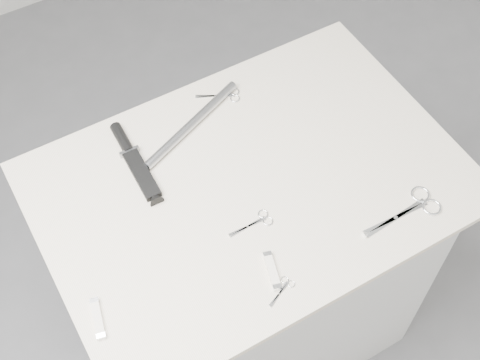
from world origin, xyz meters
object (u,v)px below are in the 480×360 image
sheathed_knife (133,158)px  pocket_knife_a (98,318)px  pocket_knife_b (272,271)px  embroidery_scissors_b (226,95)px  tiny_scissors (283,289)px  embroidery_scissors_a (257,222)px  plinth (249,271)px  metal_rail (192,124)px  large_shears (415,207)px

sheathed_knife → pocket_knife_a: (-0.24, -0.34, -0.00)m
pocket_knife_a → pocket_knife_b: 0.38m
embroidery_scissors_b → tiny_scissors: bearing=-80.0°
embroidery_scissors_a → sheathed_knife: (-0.17, 0.30, 0.01)m
plinth → sheathed_knife: sheathed_knife is taller
embroidery_scissors_b → sheathed_knife: size_ratio=0.46×
plinth → metal_rail: size_ratio=2.68×
pocket_knife_b → embroidery_scissors_b: bearing=-2.0°
plinth → pocket_knife_b: (-0.08, -0.23, 0.48)m
tiny_scissors → sheathed_knife: sheathed_knife is taller
plinth → large_shears: 0.61m
large_shears → metal_rail: (-0.33, 0.47, 0.01)m
plinth → tiny_scissors: size_ratio=11.62×
pocket_knife_a → tiny_scissors: bearing=-96.9°
tiny_scissors → metal_rail: (0.04, 0.49, 0.01)m
tiny_scissors → metal_rail: 0.49m
tiny_scissors → pocket_knife_b: pocket_knife_b is taller
embroidery_scissors_b → sheathed_knife: sheathed_knife is taller
embroidery_scissors_b → pocket_knife_b: bearing=-81.4°
pocket_knife_b → tiny_scissors: bearing=-164.3°
sheathed_knife → pocket_knife_a: 0.41m
sheathed_knife → pocket_knife_b: sheathed_knife is taller
plinth → pocket_knife_a: bearing=-162.8°
embroidery_scissors_a → tiny_scissors: (-0.04, -0.17, -0.00)m
sheathed_knife → tiny_scissors: bearing=-162.5°
large_shears → pocket_knife_a: (-0.74, 0.11, 0.00)m
embroidery_scissors_a → sheathed_knife: bearing=119.1°
metal_rail → pocket_knife_b: bearing=-95.0°
embroidery_scissors_a → tiny_scissors: size_ratio=1.38×
sheathed_knife → pocket_knife_a: size_ratio=2.60×
embroidery_scissors_a → sheathed_knife: sheathed_knife is taller
plinth → embroidery_scissors_a: size_ratio=8.42×
embroidery_scissors_b → pocket_knife_a: pocket_knife_a is taller
plinth → embroidery_scissors_b: (0.08, 0.27, 0.47)m
tiny_scissors → pocket_knife_a: bearing=135.5°
metal_rail → plinth: bearing=-78.9°
pocket_knife_a → pocket_knife_b: same height
large_shears → plinth: bearing=138.3°
embroidery_scissors_a → sheathed_knife: size_ratio=0.44×
large_shears → pocket_knife_a: size_ratio=2.13×
pocket_knife_b → embroidery_scissors_a: bearing=-0.1°
sheathed_knife → large_shears: bearing=-129.8°
sheathed_knife → pocket_knife_a: bearing=146.8°
embroidery_scissors_b → metal_rail: (-0.12, -0.05, 0.01)m
sheathed_knife → metal_rail: size_ratio=0.73×
embroidery_scissors_b → pocket_knife_b: pocket_knife_b is taller
embroidery_scissors_b → tiny_scissors: 0.56m
tiny_scissors → sheathed_knife: 0.49m
embroidery_scissors_b → tiny_scissors: size_ratio=1.45×
pocket_knife_a → pocket_knife_b: bearing=-90.4°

